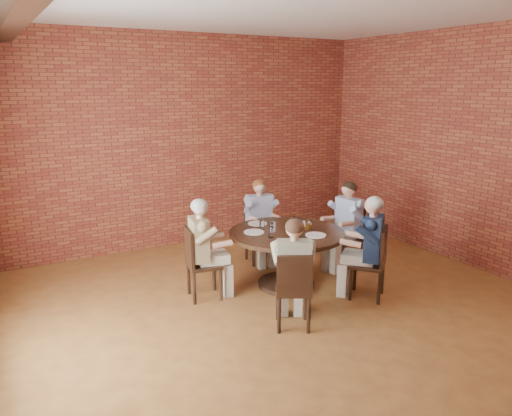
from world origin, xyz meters
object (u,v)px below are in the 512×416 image
chair_b (258,229)px  chair_d (294,288)px  diner_e (368,248)px  diner_c (204,249)px  chair_c (198,261)px  diner_d (293,274)px  chair_a (349,234)px  chair_e (374,260)px  smartphone (322,235)px  dining_table (287,248)px  diner_a (346,226)px  diner_b (260,222)px

chair_b → chair_d: chair_b is taller
diner_e → diner_c: bearing=-69.7°
chair_c → diner_d: (0.60, -1.20, 0.12)m
chair_d → diner_e: (1.28, 0.27, 0.16)m
chair_a → diner_e: diner_e is taller
chair_d → chair_e: chair_e is taller
chair_d → smartphone: 1.15m
chair_a → diner_e: size_ratio=0.70×
chair_a → dining_table: bearing=-90.0°
diner_a → diner_b: diner_a is taller
chair_b → chair_e: 1.98m
chair_a → chair_e: 1.12m
diner_a → chair_e: size_ratio=1.38×
dining_table → diner_e: bearing=-49.4°
diner_a → chair_c: bearing=-99.4°
diner_c → chair_d: size_ratio=1.43×
chair_a → diner_b: bearing=-136.5°
diner_a → chair_d: size_ratio=1.44×
diner_a → diner_d: size_ratio=1.03×
chair_b → diner_c: diner_c is taller
chair_a → diner_b: diner_b is taller
chair_a → chair_d: bearing=-63.5°
chair_b → chair_d: (-0.77, -2.11, -0.00)m
chair_a → diner_e: bearing=-35.8°
dining_table → diner_b: 0.99m
chair_d → smartphone: bearing=-112.9°
dining_table → chair_e: 1.13m
dining_table → diner_b: (0.16, 0.98, 0.10)m
diner_a → diner_b: (-0.95, 0.81, -0.01)m
diner_b → chair_c: diner_b is taller
diner_a → diner_e: 1.05m
chair_a → diner_d: 2.11m
chair_d → chair_e: bearing=-141.9°
chair_a → diner_a: size_ratio=0.71×
chair_a → smartphone: size_ratio=5.86×
dining_table → smartphone: size_ratio=9.77×
diner_a → diner_e: diner_e is taller
dining_table → chair_c: 1.18m
chair_b → diner_c: (-1.26, -0.86, 0.14)m
diner_b → diner_d: 2.11m
chair_a → chair_b: chair_a is taller
smartphone → chair_b: bearing=119.3°
diner_b → smartphone: size_ratio=8.13×
smartphone → diner_c: bearing=-177.6°
dining_table → diner_a: 1.13m
diner_a → chair_b: bearing=-141.8°
dining_table → smartphone: (0.29, -0.38, 0.23)m
dining_table → diner_b: bearing=80.6°
diner_d → chair_a: bearing=-116.8°
diner_a → chair_c: diner_a is taller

